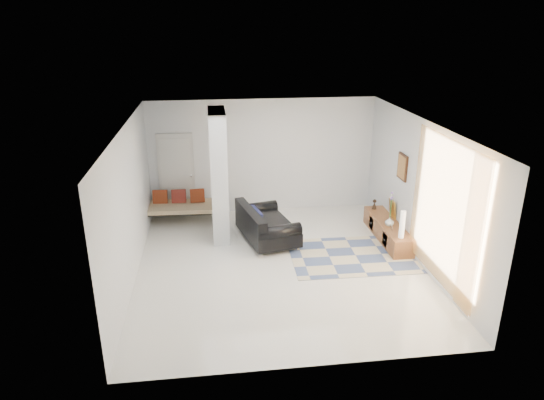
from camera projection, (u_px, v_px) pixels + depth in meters
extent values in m
plane|color=white|center=(280.00, 265.00, 9.56)|extent=(6.00, 6.00, 0.00)
plane|color=white|center=(281.00, 125.00, 8.57)|extent=(6.00, 6.00, 0.00)
plane|color=silver|center=(263.00, 156.00, 11.85)|extent=(6.00, 0.00, 6.00)
plane|color=silver|center=(313.00, 278.00, 6.28)|extent=(6.00, 0.00, 6.00)
plane|color=silver|center=(129.00, 205.00, 8.74)|extent=(0.00, 6.00, 6.00)
plane|color=silver|center=(420.00, 192.00, 9.39)|extent=(0.00, 6.00, 6.00)
cube|color=silver|center=(219.00, 175.00, 10.42)|extent=(0.35, 1.20, 2.80)
cube|color=silver|center=(177.00, 175.00, 11.70)|extent=(0.85, 0.06, 2.04)
plane|color=gold|center=(444.00, 212.00, 8.30)|extent=(0.00, 2.55, 2.55)
cube|color=#361C0E|center=(402.00, 167.00, 10.14)|extent=(0.04, 0.45, 0.55)
cube|color=brown|center=(387.00, 231.00, 10.62)|extent=(0.45, 2.02, 0.40)
cube|color=#361C0E|center=(385.00, 240.00, 10.18)|extent=(0.02, 0.27, 0.28)
cube|color=#361C0E|center=(372.00, 223.00, 11.01)|extent=(0.02, 0.27, 0.28)
cube|color=gold|center=(392.00, 209.00, 10.76)|extent=(0.09, 0.32, 0.40)
cube|color=silver|center=(391.00, 228.00, 10.10)|extent=(0.04, 0.10, 0.12)
cylinder|color=silver|center=(261.00, 254.00, 9.90)|extent=(0.05, 0.05, 0.10)
cylinder|color=silver|center=(241.00, 228.00, 11.12)|extent=(0.05, 0.05, 0.10)
cylinder|color=silver|center=(296.00, 248.00, 10.16)|extent=(0.05, 0.05, 0.10)
cylinder|color=silver|center=(273.00, 223.00, 11.38)|extent=(0.05, 0.05, 0.10)
cube|color=black|center=(267.00, 229.00, 10.57)|extent=(1.32, 1.81, 0.30)
cube|color=black|center=(250.00, 218.00, 10.33)|extent=(0.57, 1.63, 0.36)
cylinder|color=black|center=(279.00, 232.00, 9.88)|extent=(0.97, 0.48, 0.28)
cylinder|color=black|center=(257.00, 208.00, 11.10)|extent=(0.97, 0.48, 0.28)
cube|color=black|center=(256.00, 216.00, 10.36)|extent=(0.27, 0.61, 0.31)
cylinder|color=black|center=(144.00, 222.00, 11.10)|extent=(0.04, 0.04, 0.40)
cylinder|color=black|center=(226.00, 219.00, 11.24)|extent=(0.04, 0.04, 0.40)
cylinder|color=black|center=(149.00, 209.00, 11.82)|extent=(0.04, 0.04, 0.40)
cylinder|color=black|center=(226.00, 207.00, 11.97)|extent=(0.04, 0.04, 0.40)
cube|color=beige|center=(186.00, 207.00, 11.47)|extent=(1.93, 0.88, 0.12)
cube|color=maroon|center=(160.00, 197.00, 11.49)|extent=(0.35, 0.18, 0.33)
cube|color=maroon|center=(179.00, 196.00, 11.52)|extent=(0.35, 0.18, 0.33)
cube|color=maroon|center=(197.00, 196.00, 11.55)|extent=(0.35, 0.18, 0.33)
cube|color=beige|center=(355.00, 255.00, 9.93)|extent=(2.69, 1.82, 0.01)
cylinder|color=white|center=(402.00, 224.00, 9.72)|extent=(0.11, 0.11, 0.58)
imported|color=silver|center=(389.00, 221.00, 10.34)|extent=(0.21, 0.21, 0.20)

